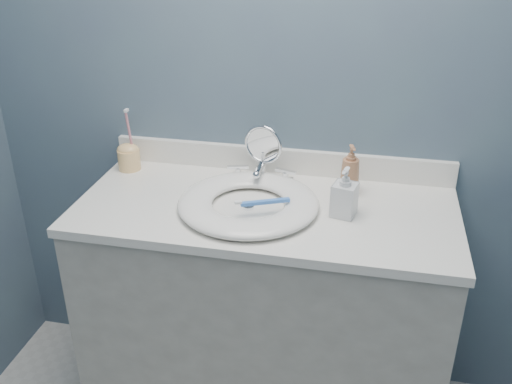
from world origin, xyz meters
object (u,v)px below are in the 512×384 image
(makeup_mirror, at_px, (263,151))
(soap_bottle_clear, at_px, (345,192))
(soap_bottle_amber, at_px, (350,170))
(toothbrush_holder, at_px, (129,156))

(makeup_mirror, height_order, soap_bottle_clear, makeup_mirror)
(makeup_mirror, bearing_deg, soap_bottle_amber, 6.03)
(soap_bottle_clear, distance_m, toothbrush_holder, 0.81)
(soap_bottle_clear, xyz_separation_m, toothbrush_holder, (-0.79, 0.19, -0.03))
(soap_bottle_amber, xyz_separation_m, toothbrush_holder, (-0.79, 0.04, -0.03))
(soap_bottle_clear, bearing_deg, makeup_mirror, 159.88)
(soap_bottle_amber, distance_m, toothbrush_holder, 0.80)
(makeup_mirror, distance_m, toothbrush_holder, 0.50)
(soap_bottle_amber, height_order, soap_bottle_clear, soap_bottle_amber)
(makeup_mirror, relative_size, soap_bottle_clear, 1.29)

